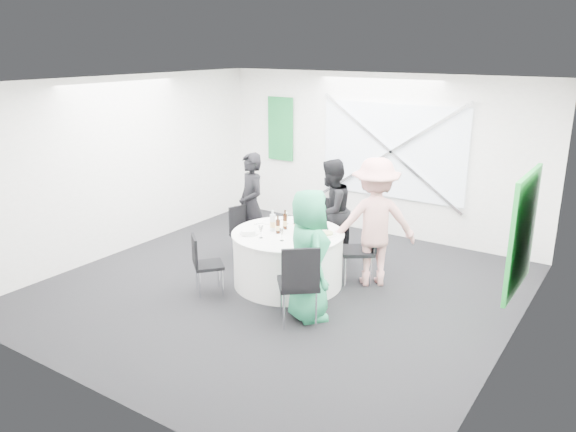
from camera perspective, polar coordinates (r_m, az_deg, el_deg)
The scene contains 45 objects.
floor at distance 7.87m, azimuth -0.81°, elevation -7.34°, with size 6.00×6.00×0.00m, color black.
ceiling at distance 7.18m, azimuth -0.91°, elevation 13.47°, with size 6.00×6.00×0.00m, color white.
wall_back at distance 9.96m, azimuth 9.00°, elevation 6.15°, with size 6.00×6.00×0.00m, color silver.
wall_front at distance 5.32m, azimuth -19.49°, elevation -4.31°, with size 6.00×6.00×0.00m, color silver.
wall_left at distance 9.39m, azimuth -16.21°, elevation 5.02°, with size 6.00×6.00×0.00m, color silver.
wall_right at distance 6.28m, azimuth 22.36°, elevation -1.40°, with size 6.00×6.00×0.00m, color silver.
window_panel at distance 9.79m, azimuth 10.53°, elevation 6.48°, with size 2.60×0.03×1.60m, color silver.
window_brace_a at distance 9.75m, azimuth 10.43°, elevation 6.44°, with size 0.05×0.05×3.16m, color silver.
window_brace_b at distance 9.75m, azimuth 10.43°, elevation 6.44°, with size 0.05×0.05×3.16m, color silver.
green_banner at distance 10.84m, azimuth -0.77°, elevation 8.84°, with size 0.55×0.04×1.20m, color #146433.
green_sign at distance 6.91m, azimuth 22.73°, elevation -1.56°, with size 0.05×1.20×1.40m, color #198C2E.
banquet_table at distance 7.87m, azimuth 0.00°, elevation -4.31°, with size 1.56×1.56×0.76m.
chair_back at distance 8.76m, azimuth 3.47°, elevation -0.82°, with size 0.48×0.49×0.96m.
chair_back_left at distance 8.74m, azimuth -4.55°, elevation -1.35°, with size 0.50×0.50×0.85m.
chair_back_right at distance 7.92m, azimuth 7.72°, elevation -2.85°, with size 0.62×0.62×0.98m.
chair_front_right at distance 6.63m, azimuth 1.15°, elevation -6.40°, with size 0.66×0.66×1.03m.
chair_front_left at distance 7.61m, azimuth -8.64°, elevation -4.48°, with size 0.53×0.53×0.83m.
person_man_back_left at distance 8.84m, azimuth -3.76°, elevation 1.12°, with size 0.60×0.40×1.66m, color black.
person_man_back at distance 8.61m, azimuth 4.36°, elevation 0.52°, with size 0.78×0.43×1.61m, color black.
person_woman_pink at distance 7.82m, azimuth 8.78°, elevation -0.63°, with size 1.17×0.54×1.80m, color pink.
person_woman_green at distance 6.78m, azimuth 2.11°, elevation -4.00°, with size 0.80×0.52×1.63m, color #299765.
plate_back at distance 8.20m, azimuth 1.65°, elevation -0.57°, with size 0.29×0.29×0.01m.
plate_back_left at distance 8.17m, azimuth -1.77°, elevation -0.63°, with size 0.25×0.25×0.01m.
plate_back_right at distance 7.66m, azimuth 3.92°, elevation -1.83°, with size 0.28×0.28×0.04m.
plate_front_right at distance 7.25m, azimuth 1.78°, elevation -2.90°, with size 0.27×0.27×0.04m.
plate_front_left at distance 7.73m, azimuth -3.89°, elevation -1.71°, with size 0.28×0.28×0.01m.
napkin at distance 7.65m, azimuth -4.05°, elevation -1.66°, with size 0.18×0.12×0.05m, color white.
beer_bottle_a at distance 7.86m, azimuth -0.31°, elevation -0.59°, with size 0.06×0.06×0.28m.
beer_bottle_b at distance 7.77m, azimuth 0.83°, elevation -0.91°, with size 0.06×0.06×0.25m.
beer_bottle_c at distance 7.60m, azimuth 0.95°, elevation -1.30°, with size 0.06×0.06×0.25m.
beer_bottle_d at distance 7.69m, azimuth -1.03°, elevation -1.09°, with size 0.06×0.06×0.25m.
green_water_bottle at distance 7.62m, azimuth 1.67°, elevation -1.07°, with size 0.08×0.08×0.30m.
clear_water_bottle at distance 7.78m, azimuth -1.57°, elevation -0.69°, with size 0.08×0.08×0.30m.
wine_glass_a at distance 7.50m, azimuth -2.77°, elevation -1.34°, with size 0.07×0.07×0.17m.
wine_glass_b at distance 8.09m, azimuth 0.66°, elevation 0.05°, with size 0.07×0.07×0.17m.
wine_glass_c at distance 7.39m, azimuth -0.63°, elevation -1.62°, with size 0.07×0.07×0.17m.
wine_glass_d at distance 7.87m, azimuth 2.91°, elevation -0.46°, with size 0.07×0.07×0.17m.
wine_glass_e at distance 8.08m, azimuth -0.14°, elevation 0.05°, with size 0.07×0.07×0.17m.
wine_glass_f at distance 7.49m, azimuth 2.18°, elevation -1.35°, with size 0.07×0.07×0.17m.
fork_a at distance 8.27m, azimuth -1.00°, elevation -0.44°, with size 0.01×0.15×0.01m, color silver.
knife_a at distance 8.12m, azimuth -2.99°, elevation -0.79°, with size 0.01×0.15×0.01m, color silver.
fork_b at distance 7.59m, azimuth 4.14°, elevation -2.11°, with size 0.01×0.15×0.01m, color silver.
knife_b at distance 7.89m, azimuth 4.08°, elevation -1.37°, with size 0.01×0.15×0.01m, color silver.
fork_c at distance 8.11m, azimuth 3.10°, elevation -0.83°, with size 0.01×0.15×0.01m, color silver.
knife_c at distance 8.28m, azimuth 0.86°, elevation -0.43°, with size 0.01×0.15×0.01m, color silver.
Camera 1 is at (4.06, -5.91, 3.25)m, focal length 35.00 mm.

